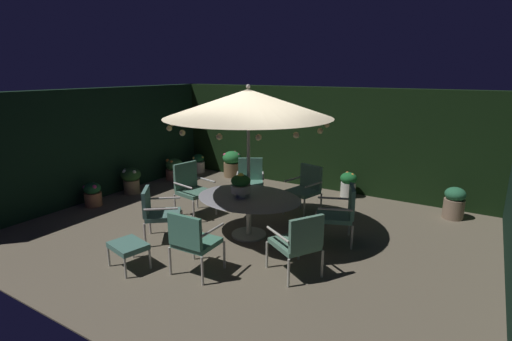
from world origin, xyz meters
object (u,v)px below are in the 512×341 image
at_px(patio_chair_northeast, 157,210).
at_px(potted_plant_left_near, 454,203).
at_px(patio_chair_east, 192,239).
at_px(potted_plant_back_center, 175,169).
at_px(patio_dining_table, 249,203).
at_px(potted_plant_back_left, 93,194).
at_px(centerpiece_planter, 241,184).
at_px(potted_plant_front_corner, 198,163).
at_px(ottoman_footrest, 128,247).
at_px(potted_plant_left_far, 348,184).
at_px(potted_plant_back_right, 232,163).
at_px(patio_chair_south, 341,211).
at_px(patio_chair_north, 191,186).
at_px(patio_chair_southwest, 306,186).
at_px(patio_chair_southeast, 299,241).
at_px(potted_plant_right_near, 131,179).
at_px(patio_umbrella, 248,104).
at_px(patio_chair_west, 250,179).

bearing_deg(patio_chair_northeast, potted_plant_left_near, 41.63).
xyz_separation_m(patio_chair_east, potted_plant_back_center, (-3.69, 3.58, -0.28)).
distance_m(patio_dining_table, potted_plant_back_left, 3.70).
relative_size(centerpiece_planter, potted_plant_front_corner, 0.83).
bearing_deg(ottoman_footrest, patio_dining_table, 64.88).
distance_m(patio_chair_northeast, potted_plant_left_far, 4.43).
xyz_separation_m(patio_chair_northeast, potted_plant_back_right, (-1.27, 4.01, -0.16)).
bearing_deg(patio_chair_east, potted_plant_left_near, 55.81).
bearing_deg(potted_plant_back_right, patio_dining_table, -50.88).
height_order(patio_chair_south, ottoman_footrest, patio_chair_south).
relative_size(patio_chair_north, patio_chair_east, 1.10).
distance_m(patio_chair_southwest, potted_plant_back_right, 3.29).
bearing_deg(potted_plant_back_right, patio_chair_southeast, -45.36).
distance_m(potted_plant_back_left, potted_plant_left_far, 5.63).
relative_size(patio_chair_south, potted_plant_right_near, 1.59).
height_order(potted_plant_back_center, potted_plant_right_near, potted_plant_right_near).
relative_size(potted_plant_back_center, potted_plant_right_near, 0.90).
relative_size(patio_chair_northeast, potted_plant_back_right, 1.31).
xyz_separation_m(patio_chair_south, potted_plant_left_near, (1.54, 2.18, -0.23)).
relative_size(patio_umbrella, patio_chair_east, 2.94).
relative_size(patio_chair_southwest, potted_plant_left_near, 1.56).
height_order(patio_chair_northeast, potted_plant_left_far, patio_chair_northeast).
height_order(patio_umbrella, patio_chair_southeast, patio_umbrella).
relative_size(patio_chair_south, potted_plant_left_far, 1.69).
relative_size(patio_chair_north, ottoman_footrest, 1.69).
bearing_deg(patio_chair_south, patio_umbrella, -157.88).
xyz_separation_m(patio_chair_southeast, patio_chair_west, (-2.14, 2.14, 0.05)).
relative_size(patio_chair_east, potted_plant_left_near, 1.50).
xyz_separation_m(centerpiece_planter, potted_plant_left_near, (3.09, 2.86, -0.63)).
height_order(centerpiece_planter, patio_chair_east, centerpiece_planter).
xyz_separation_m(patio_umbrella, potted_plant_back_right, (-2.48, 3.05, -1.92)).
bearing_deg(patio_chair_east, potted_plant_left_far, 80.65).
bearing_deg(patio_chair_south, patio_chair_northeast, -149.73).
height_order(patio_dining_table, ottoman_footrest, patio_dining_table).
distance_m(patio_chair_southeast, ottoman_footrest, 2.47).
bearing_deg(potted_plant_left_near, potted_plant_back_right, 177.06).
bearing_deg(patio_umbrella, ottoman_footrest, -115.12).
xyz_separation_m(patio_chair_west, potted_plant_back_center, (-2.83, 0.70, -0.31)).
distance_m(patio_chair_east, potted_plant_left_far, 4.59).
xyz_separation_m(patio_chair_southeast, patio_chair_southwest, (-0.92, 2.30, 0.04)).
distance_m(patio_chair_southwest, potted_plant_back_center, 4.09).
bearing_deg(ottoman_footrest, potted_plant_left_near, 50.24).
height_order(patio_chair_east, potted_plant_back_left, patio_chair_east).
relative_size(potted_plant_back_center, potted_plant_left_far, 0.96).
relative_size(patio_chair_southwest, patio_chair_west, 0.98).
height_order(ottoman_footrest, potted_plant_back_center, potted_plant_back_center).
bearing_deg(potted_plant_left_far, patio_dining_table, -105.05).
bearing_deg(potted_plant_right_near, patio_chair_east, -29.87).
relative_size(centerpiece_planter, patio_chair_north, 0.41).
xyz_separation_m(patio_chair_north, patio_chair_southwest, (1.94, 1.21, -0.01)).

